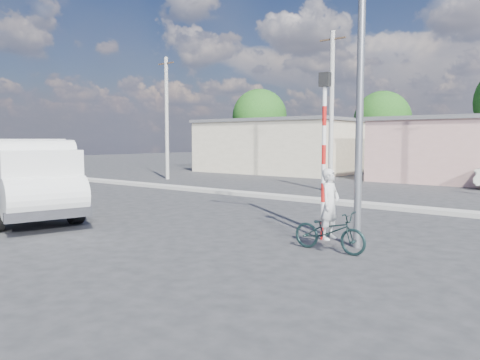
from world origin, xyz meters
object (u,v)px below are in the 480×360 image
Objects in this scene: bicycle at (329,231)px; traffic_pole at (324,141)px; streetlight at (355,42)px; cyclist at (330,217)px; truck at (23,175)px.

traffic_pole is (-0.76, 1.09, 2.11)m from bicycle.
bicycle is 0.21× the size of streetlight.
cyclist reaches higher than bicycle.
truck is at bearing -163.23° from streetlight.
truck is 3.67× the size of bicycle.
bicycle is at bearing -55.09° from traffic_pole.
bicycle is (9.93, 2.25, -0.99)m from truck.
cyclist is at bearing 28.21° from truck.
streetlight reaches higher than traffic_pole.
streetlight is (10.10, 3.05, 3.49)m from truck.
truck is at bearing -159.95° from traffic_pole.
bicycle is at bearing 0.00° from cyclist.
truck is 10.20m from cyclist.
truck reaches higher than cyclist.
truck is at bearing 104.08° from bicycle.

